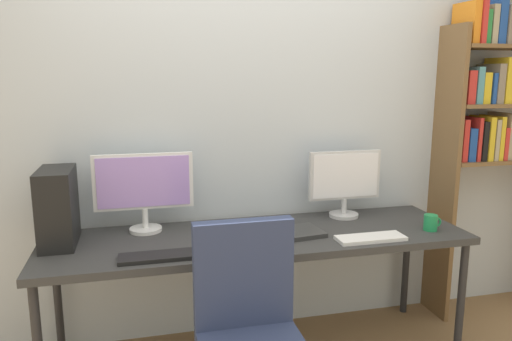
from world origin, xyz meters
TOP-DOWN VIEW (x-y plane):
  - wall_back at (0.00, 1.02)m, footprint 4.71×0.10m
  - desk at (0.00, 0.60)m, footprint 2.31×0.68m
  - bookshelf at (1.66, 0.83)m, footprint 0.83×0.28m
  - monitor_left at (-0.60, 0.81)m, footprint 0.54×0.18m
  - monitor_right at (0.60, 0.81)m, footprint 0.46×0.18m
  - pc_tower at (-1.04, 0.70)m, footprint 0.17×0.34m
  - keyboard_left at (-0.56, 0.37)m, footprint 0.36×0.13m
  - keyboard_right at (0.56, 0.37)m, footprint 0.37×0.13m
  - computer_mouse at (-0.24, 0.43)m, footprint 0.06×0.10m
  - laptop_closed at (0.18, 0.54)m, footprint 0.35×0.26m
  - coffee_mug at (0.97, 0.44)m, footprint 0.11×0.08m

SIDE VIEW (x-z plane):
  - desk at x=0.00m, z-range 0.32..1.06m
  - keyboard_left at x=-0.56m, z-range 0.74..0.76m
  - keyboard_right at x=0.56m, z-range 0.74..0.76m
  - laptop_closed at x=0.18m, z-range 0.74..0.76m
  - computer_mouse at x=-0.24m, z-range 0.74..0.77m
  - coffee_mug at x=0.97m, z-range 0.74..0.83m
  - pc_tower at x=-1.04m, z-range 0.74..1.14m
  - monitor_right at x=0.60m, z-range 0.76..1.17m
  - monitor_left at x=-0.60m, z-range 0.77..1.22m
  - wall_back at x=0.00m, z-range 0.00..2.60m
  - bookshelf at x=1.66m, z-range 0.37..2.45m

